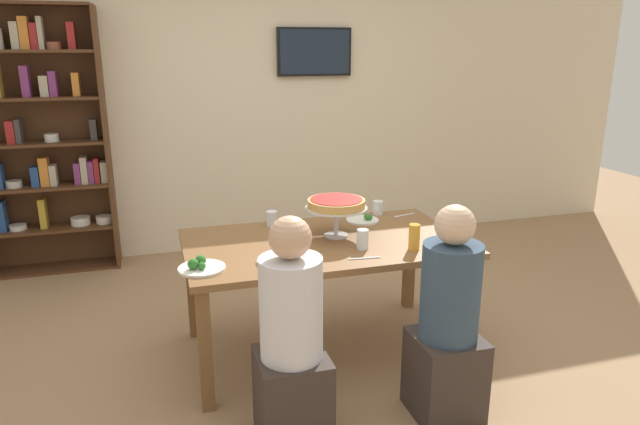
# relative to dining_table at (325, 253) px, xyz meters

# --- Properties ---
(ground_plane) EXTENTS (12.00, 12.00, 0.00)m
(ground_plane) POSITION_rel_dining_table_xyz_m (0.00, 0.00, -0.66)
(ground_plane) COLOR #9E7A56
(rear_partition) EXTENTS (8.00, 0.12, 2.80)m
(rear_partition) POSITION_rel_dining_table_xyz_m (0.00, 2.20, 0.74)
(rear_partition) COLOR beige
(rear_partition) RESTS_ON ground_plane
(dining_table) EXTENTS (1.69, 0.98, 0.74)m
(dining_table) POSITION_rel_dining_table_xyz_m (0.00, 0.00, 0.00)
(dining_table) COLOR brown
(dining_table) RESTS_ON ground_plane
(bookshelf) EXTENTS (1.10, 0.30, 2.21)m
(bookshelf) POSITION_rel_dining_table_xyz_m (-1.87, 2.01, 0.48)
(bookshelf) COLOR #4C2D19
(bookshelf) RESTS_ON ground_plane
(television) EXTENTS (0.70, 0.05, 0.43)m
(television) POSITION_rel_dining_table_xyz_m (0.54, 2.11, 1.18)
(television) COLOR black
(diner_near_right) EXTENTS (0.34, 0.34, 1.15)m
(diner_near_right) POSITION_rel_dining_table_xyz_m (0.41, -0.82, -0.17)
(diner_near_right) COLOR #382D28
(diner_near_right) RESTS_ON ground_plane
(diner_near_left) EXTENTS (0.34, 0.34, 1.15)m
(diner_near_left) POSITION_rel_dining_table_xyz_m (-0.40, -0.77, -0.17)
(diner_near_left) COLOR #382D28
(diner_near_left) RESTS_ON ground_plane
(deep_dish_pizza_stand) EXTENTS (0.39, 0.39, 0.24)m
(deep_dish_pizza_stand) POSITION_rel_dining_table_xyz_m (0.09, 0.06, 0.28)
(deep_dish_pizza_stand) COLOR silver
(deep_dish_pizza_stand) RESTS_ON dining_table
(salad_plate_near_diner) EXTENTS (0.25, 0.25, 0.07)m
(salad_plate_near_diner) POSITION_rel_dining_table_xyz_m (-0.77, -0.27, 0.10)
(salad_plate_near_diner) COLOR white
(salad_plate_near_diner) RESTS_ON dining_table
(salad_plate_far_diner) EXTENTS (0.22, 0.22, 0.06)m
(salad_plate_far_diner) POSITION_rel_dining_table_xyz_m (0.37, 0.30, 0.10)
(salad_plate_far_diner) COLOR white
(salad_plate_far_diner) RESTS_ON dining_table
(salad_plate_spare) EXTENTS (0.22, 0.22, 0.06)m
(salad_plate_spare) POSITION_rel_dining_table_xyz_m (-0.35, -0.29, 0.10)
(salad_plate_spare) COLOR white
(salad_plate_spare) RESTS_ON dining_table
(beer_glass_amber_tall) EXTENTS (0.07, 0.07, 0.15)m
(beer_glass_amber_tall) POSITION_rel_dining_table_xyz_m (0.45, -0.30, 0.16)
(beer_glass_amber_tall) COLOR gold
(beer_glass_amber_tall) RESTS_ON dining_table
(beer_glass_amber_short) EXTENTS (0.07, 0.07, 0.14)m
(beer_glass_amber_short) POSITION_rel_dining_table_xyz_m (0.64, -0.38, 0.15)
(beer_glass_amber_short) COLOR gold
(beer_glass_amber_short) RESTS_ON dining_table
(water_glass_clear_near) EXTENTS (0.07, 0.07, 0.12)m
(water_glass_clear_near) POSITION_rel_dining_table_xyz_m (0.17, -0.21, 0.14)
(water_glass_clear_near) COLOR white
(water_glass_clear_near) RESTS_ON dining_table
(water_glass_clear_far) EXTENTS (0.07, 0.07, 0.10)m
(water_glass_clear_far) POSITION_rel_dining_table_xyz_m (0.52, 0.43, 0.13)
(water_glass_clear_far) COLOR white
(water_glass_clear_far) RESTS_ON dining_table
(water_glass_clear_spare) EXTENTS (0.08, 0.08, 0.10)m
(water_glass_clear_spare) POSITION_rel_dining_table_xyz_m (-0.25, 0.39, 0.13)
(water_glass_clear_spare) COLOR white
(water_glass_clear_spare) RESTS_ON dining_table
(cutlery_fork_near) EXTENTS (0.18, 0.06, 0.00)m
(cutlery_fork_near) POSITION_rel_dining_table_xyz_m (0.70, 0.35, 0.09)
(cutlery_fork_near) COLOR silver
(cutlery_fork_near) RESTS_ON dining_table
(cutlery_knife_near) EXTENTS (0.18, 0.03, 0.00)m
(cutlery_knife_near) POSITION_rel_dining_table_xyz_m (0.12, -0.36, 0.09)
(cutlery_knife_near) COLOR silver
(cutlery_knife_near) RESTS_ON dining_table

